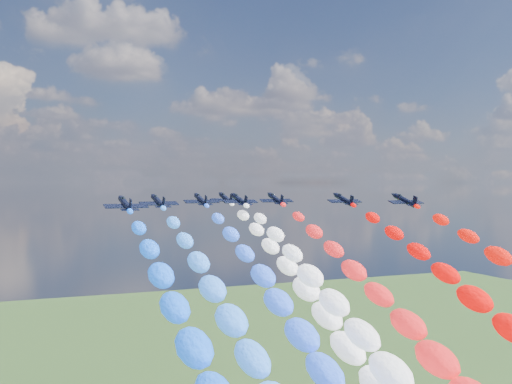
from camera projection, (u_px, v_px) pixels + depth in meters
name	position (u px, v px, depth m)	size (l,w,h in m)	color
jet_0	(125.00, 204.00, 122.26)	(8.51, 11.41, 2.51)	black
jet_1	(158.00, 202.00, 137.48)	(8.51, 11.41, 2.51)	black
jet_2	(201.00, 200.00, 151.70)	(8.51, 11.41, 2.51)	black
trail_2	(314.00, 372.00, 96.70)	(6.63, 116.83, 54.82)	blue
jet_3	(239.00, 200.00, 151.55)	(8.51, 11.41, 2.51)	black
trail_3	(375.00, 373.00, 96.55)	(6.63, 116.83, 54.82)	white
jet_4	(226.00, 198.00, 165.25)	(8.51, 11.41, 2.51)	black
trail_4	(337.00, 349.00, 110.25)	(6.63, 116.83, 54.82)	white
jet_5	(276.00, 199.00, 158.98)	(8.51, 11.41, 2.51)	black
trail_5	(420.00, 359.00, 103.98)	(6.63, 116.83, 54.82)	red
jet_6	(344.00, 199.00, 154.99)	(8.51, 11.41, 2.51)	black
jet_7	(405.00, 200.00, 147.16)	(8.51, 11.41, 2.51)	black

